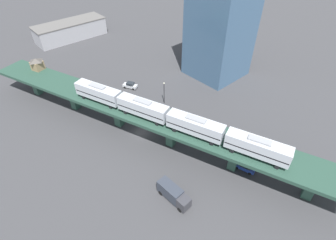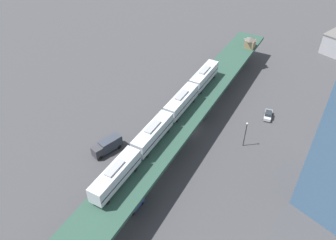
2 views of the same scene
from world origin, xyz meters
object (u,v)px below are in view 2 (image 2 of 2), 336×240
delivery_truck (107,145)px  street_lamp (246,132)px  subway_train (168,116)px  street_car_blue (134,205)px  signal_hut (250,42)px  street_car_silver (268,115)px

delivery_truck → street_lamp: size_ratio=1.05×
subway_train → street_car_blue: bearing=-63.4°
signal_hut → street_car_blue: bearing=-72.1°
subway_train → signal_hut: subway_train is taller
signal_hut → street_lamp: signal_hut is taller
delivery_truck → street_lamp: street_lamp is taller
delivery_truck → street_lamp: bearing=51.7°
subway_train → street_car_blue: size_ratio=10.17×
subway_train → signal_hut: bearing=104.4°
street_car_silver → street_lamp: street_lamp is taller
street_car_blue → street_lamp: bearing=84.1°
signal_hut → street_car_silver: size_ratio=0.87×
delivery_truck → street_lamp: (19.52, 24.68, 2.35)m
subway_train → delivery_truck: subway_train is taller
street_car_silver → delivery_truck: size_ratio=0.65×
street_lamp → street_car_blue: bearing=-95.9°
subway_train → street_lamp: subway_train is taller
signal_hut → street_lamp: 37.44m
street_lamp → signal_hut: bearing=126.7°
street_car_silver → subway_train: bearing=-107.8°
subway_train → delivery_truck: size_ratio=6.59×
street_car_blue → delivery_truck: size_ratio=0.65×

